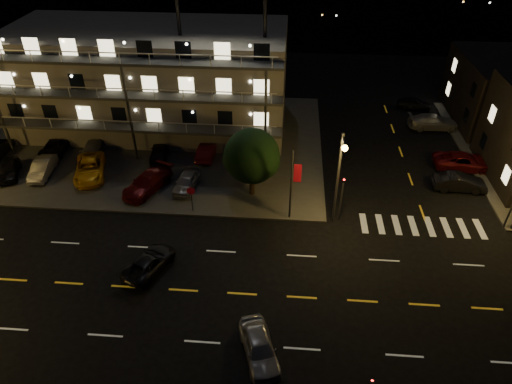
# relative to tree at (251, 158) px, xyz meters

# --- Properties ---
(ground) EXTENTS (140.00, 140.00, 0.00)m
(ground) POSITION_rel_tree_xyz_m (-1.64, -11.43, -3.78)
(ground) COLOR black
(ground) RESTS_ON ground
(curb_nw) EXTENTS (44.00, 24.00, 0.15)m
(curb_nw) POSITION_rel_tree_xyz_m (-15.64, 8.57, -3.70)
(curb_nw) COLOR #3A3937
(curb_nw) RESTS_ON ground
(motel) EXTENTS (28.00, 13.80, 18.10)m
(motel) POSITION_rel_tree_xyz_m (-11.59, 12.46, 1.57)
(motel) COLOR gray
(motel) RESTS_ON ground
(streetlight_nc) EXTENTS (0.44, 1.92, 8.00)m
(streetlight_nc) POSITION_rel_tree_xyz_m (6.86, -3.49, 1.18)
(streetlight_nc) COLOR #2D2D30
(streetlight_nc) RESTS_ON ground
(signal_nw) EXTENTS (0.20, 0.27, 4.60)m
(signal_nw) POSITION_rel_tree_xyz_m (7.36, -2.93, -1.21)
(signal_nw) COLOR #2D2D30
(signal_nw) RESTS_ON ground
(banner_north) EXTENTS (0.83, 0.16, 6.40)m
(banner_north) POSITION_rel_tree_xyz_m (3.44, -3.03, -0.35)
(banner_north) COLOR #2D2D30
(banner_north) RESTS_ON ground
(stop_sign) EXTENTS (0.91, 0.11, 2.61)m
(stop_sign) POSITION_rel_tree_xyz_m (-4.64, -2.86, -2.07)
(stop_sign) COLOR #2D2D30
(stop_sign) RESTS_ON ground
(tree) EXTENTS (4.85, 4.67, 6.10)m
(tree) POSITION_rel_tree_xyz_m (0.00, 0.00, 0.00)
(tree) COLOR black
(tree) RESTS_ON curb_nw
(lot_car_0) EXTENTS (2.84, 4.26, 1.35)m
(lot_car_0) POSITION_rel_tree_xyz_m (-22.37, 0.96, -2.95)
(lot_car_0) COLOR black
(lot_car_0) RESTS_ON curb_nw
(lot_car_1) EXTENTS (1.87, 4.34, 1.39)m
(lot_car_1) POSITION_rel_tree_xyz_m (-19.44, 1.46, -2.93)
(lot_car_1) COLOR gray
(lot_car_1) RESTS_ON curb_nw
(lot_car_2) EXTENTS (3.97, 5.93, 1.51)m
(lot_car_2) POSITION_rel_tree_xyz_m (-15.01, 1.61, -2.87)
(lot_car_2) COLOR #EDA816
(lot_car_2) RESTS_ON curb_nw
(lot_car_3) EXTENTS (4.17, 5.71, 1.54)m
(lot_car_3) POSITION_rel_tree_xyz_m (-9.12, -0.17, -2.86)
(lot_car_3) COLOR #560C0F
(lot_car_3) RESTS_ON curb_nw
(lot_car_4) EXTENTS (2.14, 4.25, 1.39)m
(lot_car_4) POSITION_rel_tree_xyz_m (-5.77, 0.36, -2.93)
(lot_car_4) COLOR gray
(lot_car_4) RESTS_ON curb_nw
(lot_car_6) EXTENTS (2.39, 4.72, 1.28)m
(lot_car_6) POSITION_rel_tree_xyz_m (-20.08, 5.81, -2.99)
(lot_car_6) COLOR black
(lot_car_6) RESTS_ON curb_nw
(lot_car_7) EXTENTS (2.06, 4.40, 1.24)m
(lot_car_7) POSITION_rel_tree_xyz_m (-16.25, 6.04, -3.01)
(lot_car_7) COLOR gray
(lot_car_7) RESTS_ON curb_nw
(lot_car_8) EXTENTS (2.22, 4.27, 1.39)m
(lot_car_8) POSITION_rel_tree_xyz_m (-9.46, 5.07, -2.93)
(lot_car_8) COLOR black
(lot_car_8) RESTS_ON curb_nw
(lot_car_9) EXTENTS (1.68, 4.29, 1.39)m
(lot_car_9) POSITION_rel_tree_xyz_m (-4.87, 5.80, -2.93)
(lot_car_9) COLOR #560C0F
(lot_car_9) RESTS_ON curb_nw
(side_car_0) EXTENTS (4.62, 1.78, 1.50)m
(side_car_0) POSITION_rel_tree_xyz_m (18.21, 2.23, -3.03)
(side_car_0) COLOR black
(side_car_0) RESTS_ON ground
(side_car_1) EXTENTS (5.55, 2.64, 1.53)m
(side_car_1) POSITION_rel_tree_xyz_m (19.59, 5.90, -3.01)
(side_car_1) COLOR #560C0F
(side_car_1) RESTS_ON ground
(side_car_2) EXTENTS (5.40, 2.38, 1.54)m
(side_car_2) POSITION_rel_tree_xyz_m (18.64, 14.03, -3.00)
(side_car_2) COLOR gray
(side_car_2) RESTS_ON ground
(side_car_3) EXTENTS (4.17, 2.34, 1.34)m
(side_car_3) POSITION_rel_tree_xyz_m (17.62, 18.99, -3.11)
(side_car_3) COLOR black
(side_car_3) RESTS_ON ground
(road_car_east) EXTENTS (3.01, 4.68, 1.48)m
(road_car_east) POSITION_rel_tree_xyz_m (1.85, -16.03, -3.04)
(road_car_east) COLOR gray
(road_car_east) RESTS_ON ground
(road_car_west) EXTENTS (3.59, 4.89, 1.24)m
(road_car_west) POSITION_rel_tree_xyz_m (-6.39, -9.62, -3.16)
(road_car_west) COLOR black
(road_car_west) RESTS_ON ground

